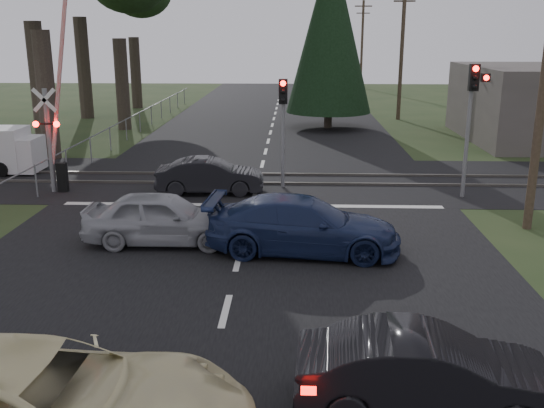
{
  "coord_description": "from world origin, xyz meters",
  "views": [
    {
      "loc": [
        1.43,
        -11.73,
        5.71
      ],
      "look_at": [
        0.85,
        3.83,
        1.3
      ],
      "focal_mm": 40.0,
      "sensor_mm": 36.0,
      "label": 1
    }
  ],
  "objects_px": {
    "blue_sedan": "(303,225)",
    "utility_pole_far": "(362,42)",
    "traffic_signal_right": "(472,105)",
    "dark_car_far": "(210,176)",
    "dark_hatchback": "(427,374)",
    "silver_car": "(162,218)",
    "traffic_signal_center": "(283,114)",
    "utility_pole_mid": "(402,48)",
    "crossing_signal": "(55,137)"
  },
  "relations": [
    {
      "from": "silver_car",
      "to": "dark_hatchback",
      "type": "bearing_deg",
      "value": -143.57
    },
    {
      "from": "utility_pole_far",
      "to": "dark_car_far",
      "type": "xyz_separation_m",
      "value": [
        -10.15,
        -45.19,
        -4.08
      ]
    },
    {
      "from": "crossing_signal",
      "to": "silver_car",
      "type": "relative_size",
      "value": 1.61
    },
    {
      "from": "utility_pole_mid",
      "to": "blue_sedan",
      "type": "relative_size",
      "value": 1.74
    },
    {
      "from": "traffic_signal_right",
      "to": "dark_car_far",
      "type": "distance_m",
      "value": 9.58
    },
    {
      "from": "dark_hatchback",
      "to": "dark_car_far",
      "type": "relative_size",
      "value": 1.04
    },
    {
      "from": "utility_pole_mid",
      "to": "dark_car_far",
      "type": "xyz_separation_m",
      "value": [
        -10.15,
        -20.19,
        -4.08
      ]
    },
    {
      "from": "utility_pole_far",
      "to": "blue_sedan",
      "type": "height_order",
      "value": "utility_pole_far"
    },
    {
      "from": "blue_sedan",
      "to": "utility_pole_far",
      "type": "bearing_deg",
      "value": -2.48
    },
    {
      "from": "traffic_signal_right",
      "to": "dark_hatchback",
      "type": "relative_size",
      "value": 1.16
    },
    {
      "from": "silver_car",
      "to": "dark_car_far",
      "type": "distance_m",
      "value": 5.58
    },
    {
      "from": "utility_pole_mid",
      "to": "dark_hatchback",
      "type": "bearing_deg",
      "value": -98.49
    },
    {
      "from": "utility_pole_far",
      "to": "dark_hatchback",
      "type": "bearing_deg",
      "value": -94.88
    },
    {
      "from": "utility_pole_mid",
      "to": "silver_car",
      "type": "distance_m",
      "value": 28.17
    },
    {
      "from": "traffic_signal_center",
      "to": "silver_car",
      "type": "xyz_separation_m",
      "value": [
        -3.23,
        -6.42,
        -2.07
      ]
    },
    {
      "from": "crossing_signal",
      "to": "traffic_signal_center",
      "type": "xyz_separation_m",
      "value": [
        8.27,
        0.89,
        0.75
      ]
    },
    {
      "from": "crossing_signal",
      "to": "traffic_signal_center",
      "type": "height_order",
      "value": "crossing_signal"
    },
    {
      "from": "traffic_signal_right",
      "to": "utility_pole_mid",
      "type": "xyz_separation_m",
      "value": [
        0.95,
        20.53,
        1.41
      ]
    },
    {
      "from": "traffic_signal_right",
      "to": "blue_sedan",
      "type": "bearing_deg",
      "value": -135.41
    },
    {
      "from": "utility_pole_mid",
      "to": "traffic_signal_right",
      "type": "bearing_deg",
      "value": -92.66
    },
    {
      "from": "dark_car_far",
      "to": "silver_car",
      "type": "bearing_deg",
      "value": 171.39
    },
    {
      "from": "dark_hatchback",
      "to": "dark_car_far",
      "type": "bearing_deg",
      "value": 24.5
    },
    {
      "from": "dark_hatchback",
      "to": "silver_car",
      "type": "bearing_deg",
      "value": 39.97
    },
    {
      "from": "traffic_signal_right",
      "to": "dark_car_far",
      "type": "relative_size",
      "value": 1.2
    },
    {
      "from": "utility_pole_mid",
      "to": "dark_car_far",
      "type": "distance_m",
      "value": 22.96
    },
    {
      "from": "utility_pole_far",
      "to": "dark_car_far",
      "type": "height_order",
      "value": "utility_pole_far"
    },
    {
      "from": "crossing_signal",
      "to": "blue_sedan",
      "type": "xyz_separation_m",
      "value": [
        8.96,
        -6.09,
        -1.31
      ]
    },
    {
      "from": "dark_car_far",
      "to": "traffic_signal_center",
      "type": "bearing_deg",
      "value": -74.56
    },
    {
      "from": "blue_sedan",
      "to": "dark_hatchback",
      "type": "bearing_deg",
      "value": -160.54
    },
    {
      "from": "traffic_signal_center",
      "to": "dark_car_far",
      "type": "relative_size",
      "value": 1.05
    },
    {
      "from": "silver_car",
      "to": "traffic_signal_center",
      "type": "bearing_deg",
      "value": -27.07
    },
    {
      "from": "traffic_signal_right",
      "to": "traffic_signal_center",
      "type": "relative_size",
      "value": 1.15
    },
    {
      "from": "utility_pole_mid",
      "to": "silver_car",
      "type": "bearing_deg",
      "value": -112.63
    },
    {
      "from": "crossing_signal",
      "to": "traffic_signal_right",
      "type": "height_order",
      "value": "crossing_signal"
    },
    {
      "from": "crossing_signal",
      "to": "utility_pole_mid",
      "type": "bearing_deg",
      "value": 52.03
    },
    {
      "from": "utility_pole_far",
      "to": "silver_car",
      "type": "xyz_separation_m",
      "value": [
        -10.73,
        -50.74,
        -3.99
      ]
    },
    {
      "from": "blue_sedan",
      "to": "traffic_signal_center",
      "type": "bearing_deg",
      "value": 10.7
    },
    {
      "from": "traffic_signal_center",
      "to": "utility_pole_far",
      "type": "relative_size",
      "value": 0.46
    },
    {
      "from": "traffic_signal_center",
      "to": "dark_hatchback",
      "type": "height_order",
      "value": "traffic_signal_center"
    },
    {
      "from": "utility_pole_far",
      "to": "blue_sedan",
      "type": "distance_m",
      "value": 51.91
    },
    {
      "from": "silver_car",
      "to": "blue_sedan",
      "type": "relative_size",
      "value": 0.84
    },
    {
      "from": "crossing_signal",
      "to": "traffic_signal_right",
      "type": "bearing_deg",
      "value": -1.21
    },
    {
      "from": "crossing_signal",
      "to": "silver_car",
      "type": "bearing_deg",
      "value": -47.62
    },
    {
      "from": "traffic_signal_center",
      "to": "blue_sedan",
      "type": "height_order",
      "value": "traffic_signal_center"
    },
    {
      "from": "dark_hatchback",
      "to": "dark_car_far",
      "type": "height_order",
      "value": "dark_hatchback"
    },
    {
      "from": "crossing_signal",
      "to": "dark_hatchback",
      "type": "relative_size",
      "value": 1.72
    },
    {
      "from": "crossing_signal",
      "to": "blue_sedan",
      "type": "height_order",
      "value": "crossing_signal"
    },
    {
      "from": "crossing_signal",
      "to": "utility_pole_mid",
      "type": "distance_m",
      "value": 25.78
    },
    {
      "from": "traffic_signal_right",
      "to": "blue_sedan",
      "type": "distance_m",
      "value": 8.62
    },
    {
      "from": "silver_car",
      "to": "dark_car_far",
      "type": "xyz_separation_m",
      "value": [
        0.58,
        5.55,
        -0.09
      ]
    }
  ]
}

